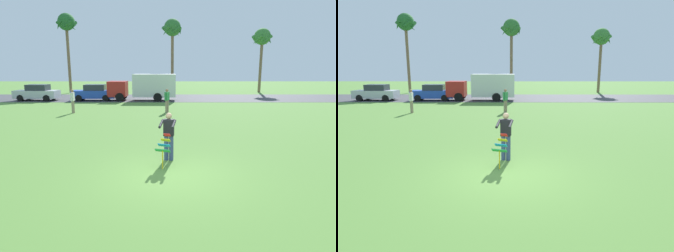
{
  "view_description": "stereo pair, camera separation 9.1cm",
  "coord_description": "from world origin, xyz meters",
  "views": [
    {
      "loc": [
        -0.06,
        -8.42,
        3.3
      ],
      "look_at": [
        -0.03,
        2.47,
        1.05
      ],
      "focal_mm": 30.57,
      "sensor_mm": 36.0,
      "label": 1
    },
    {
      "loc": [
        0.03,
        -8.42,
        3.3
      ],
      "look_at": [
        -0.03,
        2.47,
        1.05
      ],
      "focal_mm": 30.57,
      "sensor_mm": 36.0,
      "label": 2
    }
  ],
  "objects": [
    {
      "name": "palm_tree_right_near",
      "position": [
        0.49,
        28.69,
        7.69
      ],
      "size": [
        2.58,
        2.71,
        9.16
      ],
      "color": "brown",
      "rests_on": "ground"
    },
    {
      "name": "person_walker_far",
      "position": [
        -7.0,
        12.28,
        0.93
      ],
      "size": [
        0.22,
        0.57,
        1.73
      ],
      "color": "gray",
      "rests_on": "ground"
    },
    {
      "name": "person_walker_near",
      "position": [
        -0.14,
        12.67,
        0.93
      ],
      "size": [
        0.38,
        0.49,
        1.73
      ],
      "color": "gray",
      "rests_on": "ground"
    },
    {
      "name": "parked_car_blue",
      "position": [
        -7.48,
        20.3,
        0.77
      ],
      "size": [
        4.26,
        1.96,
        1.6
      ],
      "color": "#2347B7",
      "rests_on": "ground"
    },
    {
      "name": "parked_car_silver",
      "position": [
        -13.19,
        20.29,
        0.77
      ],
      "size": [
        4.25,
        1.93,
        1.6
      ],
      "color": "silver",
      "rests_on": "ground"
    },
    {
      "name": "parked_truck_red_cab",
      "position": [
        -2.23,
        20.3,
        1.41
      ],
      "size": [
        6.75,
        2.23,
        2.62
      ],
      "color": "#B2231E",
      "rests_on": "ground"
    },
    {
      "name": "person_kite_flyer",
      "position": [
        -0.04,
        1.45,
        0.95
      ],
      "size": [
        0.63,
        0.72,
        1.73
      ],
      "color": "#384772",
      "rests_on": "ground"
    },
    {
      "name": "palm_tree_left_near",
      "position": [
        -12.7,
        28.88,
        8.32
      ],
      "size": [
        2.58,
        2.71,
        9.85
      ],
      "color": "brown",
      "rests_on": "ground"
    },
    {
      "name": "road_strip",
      "position": [
        0.0,
        22.69,
        0.01
      ],
      "size": [
        120.0,
        8.0,
        0.01
      ],
      "primitive_type": "cube",
      "color": "#424247",
      "rests_on": "ground"
    },
    {
      "name": "palm_tree_centre_far",
      "position": [
        12.12,
        29.97,
        6.82
      ],
      "size": [
        2.58,
        2.71,
        8.21
      ],
      "color": "brown",
      "rests_on": "ground"
    },
    {
      "name": "kite_held",
      "position": [
        -0.19,
        0.7,
        0.73
      ],
      "size": [
        0.54,
        0.71,
        1.1
      ],
      "color": "red",
      "rests_on": "ground"
    },
    {
      "name": "ground_plane",
      "position": [
        0.0,
        0.0,
        0.0
      ],
      "size": [
        120.0,
        120.0,
        0.0
      ],
      "primitive_type": "plane",
      "color": "#568438"
    }
  ]
}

